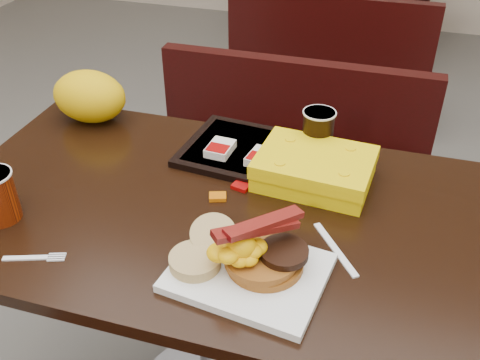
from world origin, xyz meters
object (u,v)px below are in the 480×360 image
(table_far, at_px, (349,11))
(platter, at_px, (248,273))
(bench_far_s, at_px, (332,54))
(hashbrown_sleeve_right, at_px, (261,158))
(pancake_stack, at_px, (265,259))
(coffee_cup_far, at_px, (318,131))
(table_near, at_px, (218,323))
(hashbrown_sleeve_left, at_px, (220,149))
(knife, at_px, (335,249))
(bench_near_n, at_px, (280,178))
(tray, at_px, (257,153))
(fork, at_px, (25,258))
(paper_bag, at_px, (90,96))
(clamshell, at_px, (315,169))

(table_far, relative_size, platter, 4.36)
(bench_far_s, distance_m, hashbrown_sleeve_right, 1.77)
(bench_far_s, distance_m, pancake_stack, 2.11)
(table_far, height_order, coffee_cup_far, coffee_cup_far)
(bench_far_s, bearing_deg, table_near, -90.00)
(bench_far_s, distance_m, hashbrown_sleeve_left, 1.76)
(hashbrown_sleeve_left, bearing_deg, knife, -34.09)
(bench_near_n, relative_size, pancake_stack, 7.01)
(tray, xyz_separation_m, coffee_cup_far, (0.14, 0.05, 0.06))
(platter, xyz_separation_m, knife, (0.14, 0.12, -0.01))
(platter, height_order, hashbrown_sleeve_left, hashbrown_sleeve_left)
(platter, relative_size, knife, 1.69)
(bench_near_n, bearing_deg, platter, -81.63)
(pancake_stack, bearing_deg, hashbrown_sleeve_left, 120.05)
(bench_near_n, height_order, tray, tray)
(platter, distance_m, hashbrown_sleeve_right, 0.36)
(fork, height_order, hashbrown_sleeve_right, hashbrown_sleeve_right)
(pancake_stack, bearing_deg, coffee_cup_far, 87.43)
(tray, bearing_deg, coffee_cup_far, 24.79)
(coffee_cup_far, bearing_deg, platter, -95.74)
(fork, height_order, coffee_cup_far, coffee_cup_far)
(bench_near_n, height_order, paper_bag, paper_bag)
(pancake_stack, distance_m, knife, 0.15)
(coffee_cup_far, bearing_deg, pancake_stack, -92.57)
(table_near, relative_size, coffee_cup_far, 11.73)
(bench_far_s, bearing_deg, table_far, 90.00)
(hashbrown_sleeve_right, bearing_deg, platter, -69.24)
(clamshell, bearing_deg, bench_near_n, 113.99)
(bench_near_n, relative_size, bench_far_s, 1.00)
(pancake_stack, bearing_deg, hashbrown_sleeve_right, 106.02)
(coffee_cup_far, relative_size, clamshell, 0.40)
(pancake_stack, distance_m, fork, 0.46)
(knife, xyz_separation_m, hashbrown_sleeve_left, (-0.32, 0.25, 0.02))
(bench_near_n, distance_m, hashbrown_sleeve_right, 0.67)
(platter, xyz_separation_m, pancake_stack, (0.03, 0.02, 0.02))
(platter, bearing_deg, hashbrown_sleeve_right, 108.93)
(bench_near_n, height_order, hashbrown_sleeve_left, hashbrown_sleeve_left)
(coffee_cup_far, distance_m, paper_bag, 0.62)
(platter, height_order, knife, platter)
(coffee_cup_far, bearing_deg, bench_near_n, 112.03)
(bench_far_s, height_order, coffee_cup_far, coffee_cup_far)
(bench_far_s, xyz_separation_m, pancake_stack, (0.16, -2.06, 0.42))
(bench_near_n, distance_m, bench_far_s, 1.20)
(table_far, height_order, bench_far_s, table_far)
(knife, relative_size, hashbrown_sleeve_left, 2.15)
(platter, relative_size, coffee_cup_far, 2.69)
(tray, xyz_separation_m, clamshell, (0.15, -0.07, 0.03))
(table_far, relative_size, bench_far_s, 1.20)
(bench_near_n, distance_m, coffee_cup_far, 0.65)
(fork, bearing_deg, pancake_stack, -6.75)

